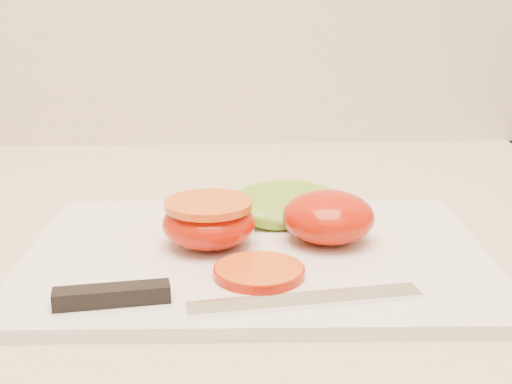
{
  "coord_description": "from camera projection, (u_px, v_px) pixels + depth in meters",
  "views": [
    {
      "loc": [
        -0.22,
        1.06,
        1.15
      ],
      "look_at": [
        -0.2,
        1.59,
        0.99
      ],
      "focal_mm": 50.0,
      "sensor_mm": 36.0,
      "label": 1
    }
  ],
  "objects": [
    {
      "name": "lettuce_leaf_0",
      "position": [
        288.0,
        204.0,
        0.64
      ],
      "size": [
        0.14,
        0.13,
        0.02
      ],
      "primitive_type": "ellipsoid",
      "rotation": [
        0.0,
        0.0,
        0.55
      ],
      "color": "#8CC233",
      "rests_on": "cutting_board"
    },
    {
      "name": "tomato_slice_0",
      "position": [
        259.0,
        271.0,
        0.51
      ],
      "size": [
        0.06,
        0.06,
        0.01
      ],
      "primitive_type": "cylinder",
      "color": "orange",
      "rests_on": "cutting_board"
    },
    {
      "name": "tomato_half_cut",
      "position": [
        209.0,
        221.0,
        0.57
      ],
      "size": [
        0.08,
        0.08,
        0.04
      ],
      "color": "#B01403",
      "rests_on": "cutting_board"
    },
    {
      "name": "cutting_board",
      "position": [
        257.0,
        256.0,
        0.57
      ],
      "size": [
        0.37,
        0.27,
        0.01
      ],
      "primitive_type": "cube",
      "rotation": [
        0.0,
        0.0,
        -0.03
      ],
      "color": "white",
      "rests_on": "counter"
    },
    {
      "name": "tomato_half_dome",
      "position": [
        328.0,
        217.0,
        0.58
      ],
      "size": [
        0.08,
        0.08,
        0.04
      ],
      "primitive_type": "ellipsoid",
      "color": "#B01403",
      "rests_on": "cutting_board"
    },
    {
      "name": "knife",
      "position": [
        188.0,
        297.0,
        0.47
      ],
      "size": [
        0.25,
        0.04,
        0.01
      ],
      "rotation": [
        0.0,
        0.0,
        0.15
      ],
      "color": "silver",
      "rests_on": "cutting_board"
    }
  ]
}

